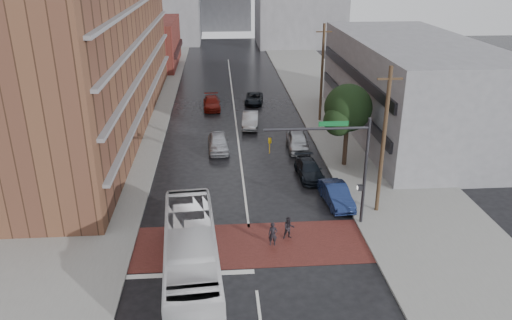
{
  "coord_description": "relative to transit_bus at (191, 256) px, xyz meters",
  "views": [
    {
      "loc": [
        -1.66,
        -25.36,
        16.27
      ],
      "look_at": [
        0.68,
        5.39,
        3.5
      ],
      "focal_mm": 35.0,
      "sensor_mm": 36.0,
      "label": 1
    }
  ],
  "objects": [
    {
      "name": "pedestrian_b",
      "position": [
        5.74,
        4.01,
        -0.87
      ],
      "size": [
        0.76,
        0.63,
        1.44
      ],
      "primitive_type": "imported",
      "rotation": [
        0.0,
        0.0,
        0.12
      ],
      "color": "black",
      "rests_on": "ground"
    },
    {
      "name": "utility_pole_near",
      "position": [
        12.17,
        6.96,
        3.55
      ],
      "size": [
        1.6,
        0.26,
        10.0
      ],
      "color": "#473321",
      "rests_on": "ground"
    },
    {
      "name": "car_travel_a",
      "position": [
        1.5,
        19.22,
        -0.83
      ],
      "size": [
        1.96,
        4.56,
        1.53
      ],
      "primitive_type": "imported",
      "rotation": [
        0.0,
        0.0,
        0.03
      ],
      "color": "#B4B6BD",
      "rests_on": "ground"
    },
    {
      "name": "car_parked_far",
      "position": [
        8.61,
        18.96,
        -0.79
      ],
      "size": [
        2.07,
        4.77,
        1.6
      ],
      "primitive_type": "imported",
      "rotation": [
        0.0,
        0.0,
        -0.04
      ],
      "color": "#ABAEB2",
      "rests_on": "ground"
    },
    {
      "name": "car_parked_mid",
      "position": [
        8.57,
        12.96,
        -0.95
      ],
      "size": [
        2.0,
        4.49,
        1.28
      ],
      "primitive_type": "imported",
      "rotation": [
        0.0,
        0.0,
        0.05
      ],
      "color": "black",
      "rests_on": "ground"
    },
    {
      "name": "crosswalk",
      "position": [
        3.37,
        3.46,
        -1.58
      ],
      "size": [
        14.0,
        5.0,
        0.02
      ],
      "primitive_type": "cube",
      "color": "maroon",
      "rests_on": "ground"
    },
    {
      "name": "pedestrian_a",
      "position": [
        4.68,
        3.31,
        -0.85
      ],
      "size": [
        0.58,
        0.41,
        1.49
      ],
      "primitive_type": "imported",
      "rotation": [
        0.0,
        0.0,
        -0.1
      ],
      "color": "black",
      "rests_on": "ground"
    },
    {
      "name": "signal_mast",
      "position": [
        9.22,
        5.46,
        3.14
      ],
      "size": [
        6.5,
        0.3,
        7.2
      ],
      "color": "#2D2D33",
      "rests_on": "ground"
    },
    {
      "name": "sidewalk_west",
      "position": [
        -8.13,
        27.96,
        -1.52
      ],
      "size": [
        9.0,
        90.0,
        0.15
      ],
      "primitive_type": "cube",
      "color": "gray",
      "rests_on": "ground"
    },
    {
      "name": "ground",
      "position": [
        3.37,
        2.96,
        -1.59
      ],
      "size": [
        160.0,
        160.0,
        0.0
      ],
      "primitive_type": "plane",
      "color": "black",
      "rests_on": "ground"
    },
    {
      "name": "car_travel_b",
      "position": [
        4.78,
        25.63,
        -0.86
      ],
      "size": [
        1.99,
        4.59,
        1.47
      ],
      "primitive_type": "imported",
      "rotation": [
        0.0,
        0.0,
        -0.1
      ],
      "color": "#A7AAAE",
      "rests_on": "ground"
    },
    {
      "name": "street_tree",
      "position": [
        11.89,
        15.0,
        3.14
      ],
      "size": [
        4.2,
        4.1,
        6.9
      ],
      "color": "#332319",
      "rests_on": "ground"
    },
    {
      "name": "building_east",
      "position": [
        19.87,
        22.96,
        2.91
      ],
      "size": [
        11.0,
        26.0,
        9.0
      ],
      "primitive_type": "cube",
      "color": "gray",
      "rests_on": "ground"
    },
    {
      "name": "storefront_west",
      "position": [
        -8.63,
        56.96,
        1.91
      ],
      "size": [
        8.0,
        16.0,
        7.0
      ],
      "primitive_type": "cube",
      "color": "maroon",
      "rests_on": "ground"
    },
    {
      "name": "car_parked_near",
      "position": [
        9.67,
        8.29,
        -0.88
      ],
      "size": [
        1.9,
        4.46,
        1.43
      ],
      "primitive_type": "imported",
      "rotation": [
        0.0,
        0.0,
        0.09
      ],
      "color": "#15234B",
      "rests_on": "ground"
    },
    {
      "name": "transit_bus",
      "position": [
        0.0,
        0.0,
        0.0
      ],
      "size": [
        3.51,
        11.61,
        3.19
      ],
      "primitive_type": "imported",
      "rotation": [
        0.0,
        0.0,
        0.07
      ],
      "color": "silver",
      "rests_on": "ground"
    },
    {
      "name": "suv_travel",
      "position": [
        5.76,
        34.23,
        -1.0
      ],
      "size": [
        2.54,
        4.5,
        1.18
      ],
      "primitive_type": "imported",
      "rotation": [
        0.0,
        0.0,
        -0.14
      ],
      "color": "black",
      "rests_on": "ground"
    },
    {
      "name": "sidewalk_east",
      "position": [
        14.87,
        27.96,
        -1.52
      ],
      "size": [
        9.0,
        90.0,
        0.15
      ],
      "primitive_type": "cube",
      "color": "gray",
      "rests_on": "ground"
    },
    {
      "name": "car_travel_c",
      "position": [
        0.85,
        32.37,
        -0.92
      ],
      "size": [
        2.04,
        4.67,
        1.34
      ],
      "primitive_type": "imported",
      "rotation": [
        0.0,
        0.0,
        0.04
      ],
      "color": "maroon",
      "rests_on": "ground"
    },
    {
      "name": "utility_pole_far",
      "position": [
        12.17,
        26.96,
        3.55
      ],
      "size": [
        1.6,
        0.26,
        10.0
      ],
      "color": "#473321",
      "rests_on": "ground"
    }
  ]
}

